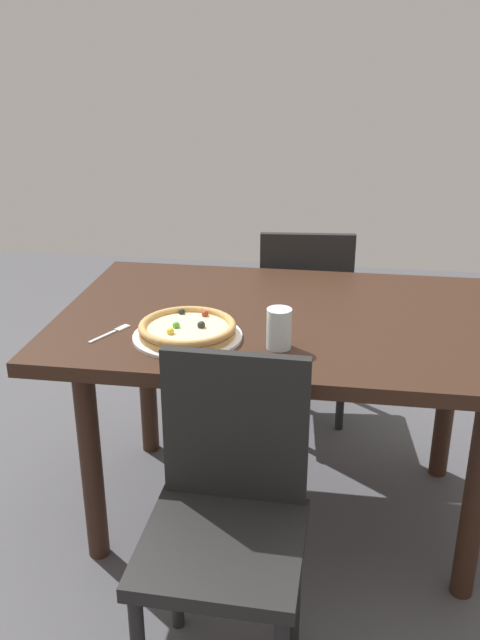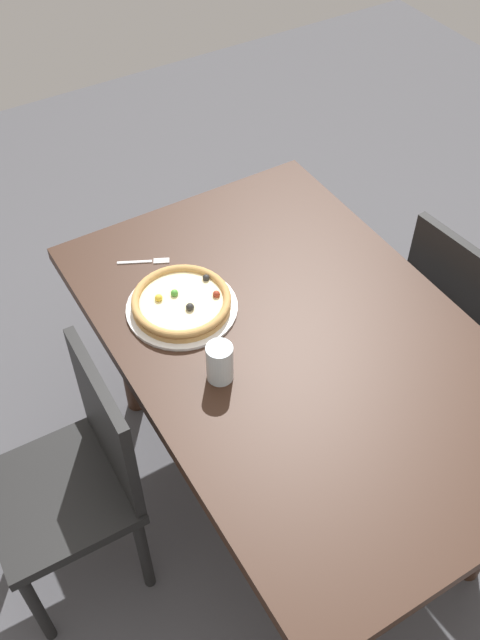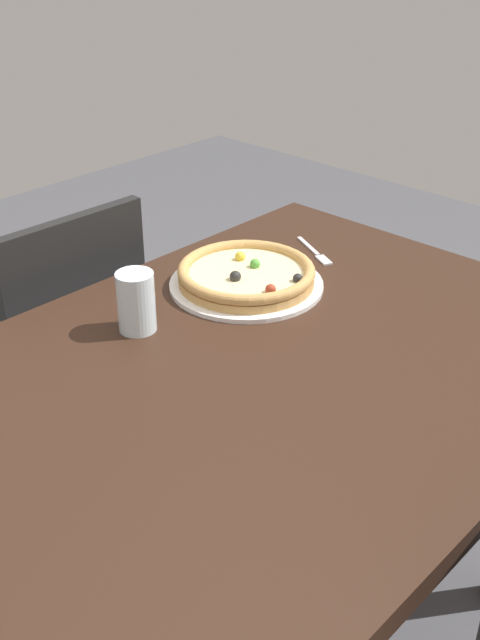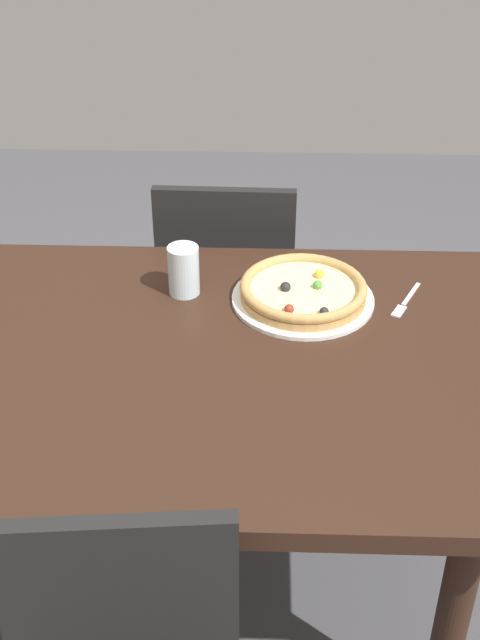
# 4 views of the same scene
# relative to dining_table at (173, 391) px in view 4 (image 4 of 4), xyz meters

# --- Properties ---
(ground_plane) EXTENTS (6.00, 6.00, 0.00)m
(ground_plane) POSITION_rel_dining_table_xyz_m (0.00, 0.00, -0.68)
(ground_plane) COLOR #4C4C51
(dining_table) EXTENTS (1.50, 0.96, 0.78)m
(dining_table) POSITION_rel_dining_table_xyz_m (0.00, 0.00, 0.00)
(dining_table) COLOR #331E14
(dining_table) RESTS_ON ground
(chair_near) EXTENTS (0.41, 0.41, 0.90)m
(chair_near) POSITION_rel_dining_table_xyz_m (-0.09, -0.70, -0.18)
(chair_near) COLOR black
(chair_near) RESTS_ON ground
(plate) EXTENTS (0.33, 0.33, 0.01)m
(plate) POSITION_rel_dining_table_xyz_m (-0.29, -0.23, 0.10)
(plate) COLOR white
(plate) RESTS_ON dining_table
(pizza) EXTENTS (0.30, 0.30, 0.04)m
(pizza) POSITION_rel_dining_table_xyz_m (-0.29, -0.23, 0.12)
(pizza) COLOR tan
(pizza) RESTS_ON plate
(fork) EXTENTS (0.09, 0.15, 0.00)m
(fork) POSITION_rel_dining_table_xyz_m (-0.52, -0.23, 0.09)
(fork) COLOR silver
(fork) RESTS_ON dining_table
(drinking_glass) EXTENTS (0.07, 0.07, 0.12)m
(drinking_glass) POSITION_rel_dining_table_xyz_m (-0.01, -0.26, 0.15)
(drinking_glass) COLOR silver
(drinking_glass) RESTS_ON dining_table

